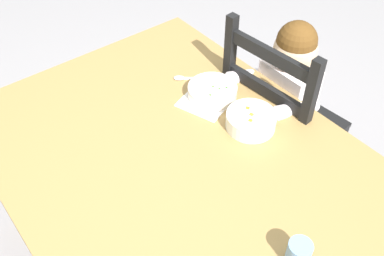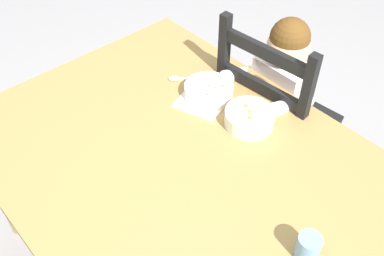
{
  "view_description": "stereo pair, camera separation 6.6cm",
  "coord_description": "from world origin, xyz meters",
  "views": [
    {
      "loc": [
        0.81,
        -0.57,
        1.79
      ],
      "look_at": [
        -0.02,
        0.09,
        0.75
      ],
      "focal_mm": 40.99,
      "sensor_mm": 36.0,
      "label": 1
    },
    {
      "loc": [
        0.77,
        -0.62,
        1.79
      ],
      "look_at": [
        -0.02,
        0.09,
        0.75
      ],
      "focal_mm": 40.99,
      "sensor_mm": 36.0,
      "label": 2
    }
  ],
  "objects": [
    {
      "name": "drinking_cup",
      "position": [
        0.52,
        0.02,
        0.74
      ],
      "size": [
        0.07,
        0.07,
        0.08
      ],
      "primitive_type": "cylinder",
      "color": "#719FD4",
      "rests_on": "dining_table"
    },
    {
      "name": "bowl_of_peas",
      "position": [
        -0.15,
        0.29,
        0.73
      ],
      "size": [
        0.19,
        0.19,
        0.05
      ],
      "color": "white",
      "rests_on": "dining_table"
    },
    {
      "name": "dining_table",
      "position": [
        0.0,
        0.0,
        0.62
      ],
      "size": [
        1.41,
        1.07,
        0.7
      ],
      "color": "#9C7944",
      "rests_on": "ground"
    },
    {
      "name": "dining_chair",
      "position": [
        -0.04,
        0.58,
        0.46
      ],
      "size": [
        0.45,
        0.45,
        0.97
      ],
      "color": "black",
      "rests_on": "ground"
    },
    {
      "name": "spoon",
      "position": [
        -0.31,
        0.27,
        0.7
      ],
      "size": [
        0.1,
        0.12,
        0.01
      ],
      "color": "silver",
      "rests_on": "dining_table"
    },
    {
      "name": "bowl_of_carrots",
      "position": [
        0.06,
        0.29,
        0.73
      ],
      "size": [
        0.18,
        0.18,
        0.06
      ],
      "color": "white",
      "rests_on": "dining_table"
    },
    {
      "name": "paper_napkin",
      "position": [
        -0.14,
        0.24,
        0.7
      ],
      "size": [
        0.22,
        0.21,
        0.0
      ],
      "primitive_type": "cube",
      "rotation": [
        0.0,
        0.0,
        0.34
      ],
      "color": "white",
      "rests_on": "dining_table"
    },
    {
      "name": "child_figure",
      "position": [
        -0.05,
        0.58,
        0.63
      ],
      "size": [
        0.32,
        0.31,
        0.95
      ],
      "color": "white",
      "rests_on": "ground"
    }
  ]
}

